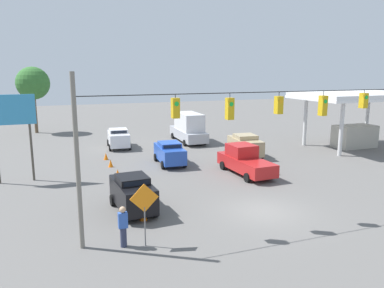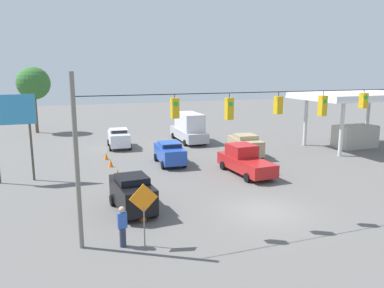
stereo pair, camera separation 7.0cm
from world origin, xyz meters
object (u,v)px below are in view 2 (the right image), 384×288
traffic_cone_second (134,198)px  work_zone_sign (144,203)px  sedan_white_withflow_far (119,138)px  traffic_cone_third (126,183)px  traffic_cone_nearest (143,214)px  pedestrian (122,226)px  traffic_cone_farthest (106,156)px  roadside_billboard (12,119)px  traffic_cone_fourth (118,173)px  sedan_black_parked_shoulder (132,193)px  traffic_cone_fifth (111,163)px  gas_station (357,108)px  box_truck_silver_oncoming_deep (189,128)px  sedan_blue_withflow_mid (170,153)px  pickup_truck_red_crossing_near (245,161)px  sedan_tan_oncoming_far (245,145)px  tree_horizon_left (33,84)px  overhead_signal_span (277,127)px

traffic_cone_second → work_zone_sign: size_ratio=0.21×
sedan_white_withflow_far → traffic_cone_third: size_ratio=7.05×
traffic_cone_nearest → pedestrian: size_ratio=0.32×
traffic_cone_farthest → roadside_billboard: size_ratio=0.10×
sedan_white_withflow_far → work_zone_sign: (2.39, 21.65, 1.00)m
traffic_cone_fourth → work_zone_sign: 11.34m
sedan_black_parked_shoulder → pedestrian: 4.24m
traffic_cone_fifth → traffic_cone_second: bearing=90.8°
sedan_white_withflow_far → gas_station: (-22.14, 7.84, 2.95)m
box_truck_silver_oncoming_deep → sedan_blue_withflow_mid: 9.90m
sedan_blue_withflow_mid → roadside_billboard: roadside_billboard is taller
traffic_cone_fifth → gas_station: (-23.99, 0.51, 3.65)m
sedan_black_parked_shoulder → sedan_blue_withflow_mid: bearing=-117.9°
traffic_cone_nearest → roadside_billboard: (6.69, -9.62, 4.05)m
roadside_billboard → work_zone_sign: bearing=116.1°
pickup_truck_red_crossing_near → roadside_billboard: 16.51m
traffic_cone_fifth → box_truck_silver_oncoming_deep: bearing=-140.0°
traffic_cone_third → sedan_tan_oncoming_far: bearing=-155.1°
box_truck_silver_oncoming_deep → tree_horizon_left: size_ratio=0.87×
box_truck_silver_oncoming_deep → traffic_cone_third: box_truck_silver_oncoming_deep is taller
roadside_billboard → traffic_cone_third: bearing=149.9°
traffic_cone_nearest → tree_horizon_left: bearing=-78.8°
traffic_cone_fifth → sedan_blue_withflow_mid: bearing=171.2°
traffic_cone_fourth → traffic_cone_fifth: same height
overhead_signal_span → traffic_cone_fourth: bearing=-58.5°
overhead_signal_span → traffic_cone_second: size_ratio=32.51×
sedan_blue_withflow_mid → sedan_white_withflow_far: bearing=-70.6°
sedan_black_parked_shoulder → traffic_cone_fourth: (-0.26, -6.89, -0.74)m
pickup_truck_red_crossing_near → sedan_blue_withflow_mid: bearing=-46.4°
traffic_cone_third → overhead_signal_span: bearing=129.0°
box_truck_silver_oncoming_deep → sedan_blue_withflow_mid: box_truck_silver_oncoming_deep is taller
traffic_cone_third → roadside_billboard: bearing=-30.1°
overhead_signal_span → sedan_blue_withflow_mid: 13.48m
work_zone_sign → pedestrian: work_zone_sign is taller
traffic_cone_farthest → roadside_billboard: bearing=34.0°
traffic_cone_second → roadside_billboard: roadside_billboard is taller
box_truck_silver_oncoming_deep → traffic_cone_farthest: bearing=29.2°
traffic_cone_second → traffic_cone_fourth: size_ratio=1.00×
overhead_signal_span → pedestrian: 8.80m
box_truck_silver_oncoming_deep → gas_station: gas_station is taller
sedan_blue_withflow_mid → traffic_cone_farthest: (4.71, -3.37, -0.66)m
traffic_cone_fourth → gas_station: gas_station is taller
sedan_tan_oncoming_far → pickup_truck_red_crossing_near: bearing=61.6°
traffic_cone_fourth → roadside_billboard: (6.71, -1.28, 4.05)m
box_truck_silver_oncoming_deep → tree_horizon_left: (15.59, -11.97, 4.47)m
traffic_cone_farthest → work_zone_sign: (0.52, 16.95, 1.69)m
pedestrian → tree_horizon_left: size_ratio=0.23×
traffic_cone_fifth → tree_horizon_left: (6.15, -19.90, 5.70)m
traffic_cone_second → sedan_blue_withflow_mid: bearing=-119.6°
sedan_black_parked_shoulder → box_truck_silver_oncoming_deep: size_ratio=0.58×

